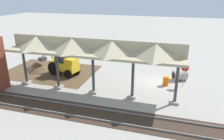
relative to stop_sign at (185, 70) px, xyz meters
The scene contains 9 objects.
ground_plane 3.12m from the stop_sign, ahead, with size 120.00×120.00×0.00m, color #9E998E.
dirt_work_zone 14.38m from the stop_sign, ahead, with size 10.00×7.00×0.01m, color brown.
platform_canopy 8.81m from the stop_sign, 25.19° to the left, with size 15.17×3.20×4.90m.
rail_tracks 7.69m from the stop_sign, 69.67° to the left, with size 60.00×2.58×0.15m.
stop_sign is the anchor object (origin of this frame).
backhoe 12.44m from the stop_sign, ahead, with size 5.39×2.53×2.82m.
dirt_mound 16.37m from the stop_sign, ahead, with size 5.03×5.03×1.71m, color brown.
concrete_pipe 2.01m from the stop_sign, 78.59° to the right, with size 1.66×1.53×1.04m.
traffic_barrel 2.00m from the stop_sign, ahead, with size 0.56×0.56×0.90m, color orange.
Camera 1 is at (-1.57, 20.50, 8.56)m, focal length 35.00 mm.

